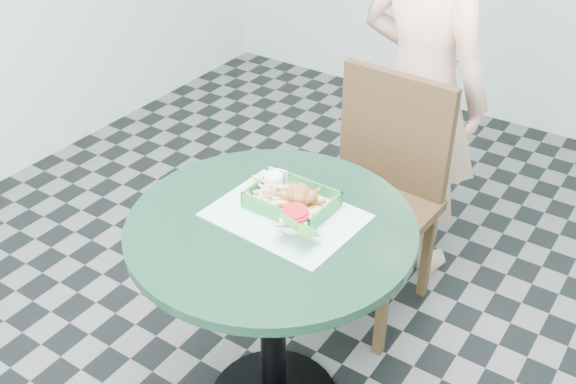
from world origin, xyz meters
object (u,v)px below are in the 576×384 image
Objects in this scene: food_basket at (292,208)px; sauce_ramekin at (273,185)px; crab_sandwich at (301,204)px; cafe_table at (272,274)px; diner_person at (421,83)px; dining_chair at (378,183)px.

sauce_ramekin reaches higher than food_basket.
crab_sandwich reaches higher than food_basket.
crab_sandwich is at bearing -17.65° from sauce_ramekin.
cafe_table is 0.27m from sauce_ramekin.
diner_person is 0.92m from food_basket.
food_basket is 0.05m from crab_sandwich.
diner_person is (-0.01, 1.02, 0.23)m from cafe_table.
diner_person reaches higher than crab_sandwich.
sauce_ramekin is (-0.08, -0.57, 0.27)m from dining_chair.
cafe_table is at bearing -115.59° from crab_sandwich.
dining_chair is at bearing 90.93° from food_basket.
crab_sandwich reaches higher than sauce_ramekin.
diner_person is 12.33× the size of crab_sandwich.
dining_chair reaches higher than crab_sandwich.
crab_sandwich is (0.05, -0.93, -0.01)m from diner_person.
dining_chair is 7.04× the size of crab_sandwich.
crab_sandwich is (0.04, -0.01, 0.03)m from food_basket.
crab_sandwich is 0.13m from sauce_ramekin.
food_basket is at bearing 86.43° from cafe_table.
cafe_table is at bearing -86.80° from dining_chair.
diner_person reaches higher than cafe_table.
diner_person is at bearing 90.96° from food_basket.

